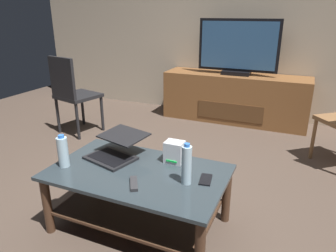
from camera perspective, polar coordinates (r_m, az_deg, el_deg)
The scene contains 12 objects.
ground_plane at distance 2.57m, azimuth -1.85°, elevation -13.76°, with size 7.68×7.68×0.00m, color #4C3D33.
back_wall at distance 4.59m, azimuth 12.66°, elevation 19.24°, with size 6.40×0.12×2.80m, color #B2A38C.
coffee_table at distance 2.18m, azimuth -5.31°, elevation -11.20°, with size 1.17×0.70×0.44m.
media_cabinet at distance 4.40m, azimuth 12.01°, elevation 5.03°, with size 1.92×0.51×0.64m.
television at distance 4.26m, azimuth 12.61°, elevation 13.62°, with size 1.04×0.20×0.71m.
side_chair at distance 3.93m, azimuth -17.06°, elevation 6.02°, with size 0.53×0.53×0.95m.
laptop at distance 2.31m, azimuth -9.46°, elevation -4.08°, with size 0.42×0.46×0.16m.
router_box at distance 2.20m, azimuth 1.19°, elevation -4.73°, with size 0.13×0.11×0.15m.
water_bottle_near at distance 1.91m, azimuth 3.40°, elevation -7.04°, with size 0.06×0.06×0.27m.
water_bottle_far at distance 2.24m, azimuth -18.56°, elevation -4.44°, with size 0.07×0.07×0.23m.
cell_phone at distance 2.01m, azimuth 6.87°, elevation -9.64°, with size 0.07×0.14×0.01m, color black.
tv_remote at distance 1.96m, azimuth -6.23°, elevation -10.36°, with size 0.04×0.16×0.02m, color #2D2D30.
Camera 1 is at (0.93, -1.92, 1.44)m, focal length 33.52 mm.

